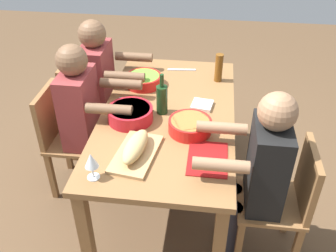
{
  "coord_description": "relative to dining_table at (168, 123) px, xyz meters",
  "views": [
    {
      "loc": [
        2.16,
        0.28,
        2.16
      ],
      "look_at": [
        0.0,
        0.0,
        0.63
      ],
      "focal_mm": 40.79,
      "sensor_mm": 36.0,
      "label": 1
    }
  ],
  "objects": [
    {
      "name": "carving_knife",
      "position": [
        -0.65,
        0.03,
        0.09
      ],
      "size": [
        0.05,
        0.23,
        0.01
      ],
      "primitive_type": "cube",
      "rotation": [
        0.0,
        0.0,
        1.66
      ],
      "color": "silver",
      "rests_on": "dining_table"
    },
    {
      "name": "cutting_board",
      "position": [
        0.47,
        -0.13,
        0.1
      ],
      "size": [
        0.43,
        0.27,
        0.02
      ],
      "primitive_type": "cube",
      "rotation": [
        0.0,
        0.0,
        -0.14
      ],
      "color": "tan",
      "rests_on": "dining_table"
    },
    {
      "name": "napkin_stack",
      "position": [
        -0.11,
        0.23,
        0.1
      ],
      "size": [
        0.16,
        0.16,
        0.02
      ],
      "primitive_type": "cube",
      "rotation": [
        0.0,
        0.0,
        -0.16
      ],
      "color": "white",
      "rests_on": "dining_table"
    },
    {
      "name": "wine_bottle",
      "position": [
        -0.0,
        -0.04,
        0.2
      ],
      "size": [
        0.08,
        0.08,
        0.29
      ],
      "color": "#193819",
      "rests_on": "dining_table"
    },
    {
      "name": "serving_bowl_salad",
      "position": [
        -0.36,
        -0.23,
        0.14
      ],
      "size": [
        0.27,
        0.27,
        0.08
      ],
      "color": "red",
      "rests_on": "dining_table"
    },
    {
      "name": "wine_glass",
      "position": [
        0.69,
        -0.32,
        0.2
      ],
      "size": [
        0.08,
        0.08,
        0.17
      ],
      "color": "silver",
      "rests_on": "dining_table"
    },
    {
      "name": "placemat_far_right",
      "position": [
        0.46,
        0.29,
        0.09
      ],
      "size": [
        0.32,
        0.23,
        0.01
      ],
      "primitive_type": "cube",
      "color": "maroon",
      "rests_on": "dining_table"
    },
    {
      "name": "chair_near_left",
      "position": [
        -0.46,
        -0.77,
        -0.17
      ],
      "size": [
        0.4,
        0.4,
        0.85
      ],
      "color": "olive",
      "rests_on": "ground_plane"
    },
    {
      "name": "serving_bowl_fruit",
      "position": [
        0.2,
        0.17,
        0.14
      ],
      "size": [
        0.27,
        0.27,
        0.08
      ],
      "color": "red",
      "rests_on": "dining_table"
    },
    {
      "name": "fork_near_center",
      "position": [
        -0.14,
        -0.29,
        0.09
      ],
      "size": [
        0.02,
        0.17,
        0.01
      ],
      "primitive_type": "cube",
      "rotation": [
        0.0,
        0.0,
        0.0
      ],
      "color": "silver",
      "rests_on": "dining_table"
    },
    {
      "name": "dining_table",
      "position": [
        0.0,
        0.0,
        0.0
      ],
      "size": [
        1.66,
        0.9,
        0.74
      ],
      "color": "olive",
      "rests_on": "ground_plane"
    },
    {
      "name": "beer_bottle",
      "position": [
        -0.51,
        0.33,
        0.2
      ],
      "size": [
        0.06,
        0.06,
        0.22
      ],
      "primitive_type": "cylinder",
      "color": "brown",
      "rests_on": "dining_table"
    },
    {
      "name": "serving_bowl_pasta",
      "position": [
        0.12,
        -0.24,
        0.14
      ],
      "size": [
        0.3,
        0.3,
        0.09
      ],
      "color": "#B21923",
      "rests_on": "dining_table"
    },
    {
      "name": "fork_near_left",
      "position": [
        -0.6,
        -0.29,
        0.09
      ],
      "size": [
        0.04,
        0.17,
        0.01
      ],
      "primitive_type": "cube",
      "rotation": [
        0.0,
        0.0,
        0.14
      ],
      "color": "silver",
      "rests_on": "dining_table"
    },
    {
      "name": "diner_far_right",
      "position": [
        0.46,
        0.59,
        0.05
      ],
      "size": [
        0.41,
        0.53,
        1.2
      ],
      "color": "#2D2D38",
      "rests_on": "ground_plane"
    },
    {
      "name": "diner_near_left",
      "position": [
        -0.46,
        -0.59,
        0.05
      ],
      "size": [
        0.41,
        0.53,
        1.2
      ],
      "color": "#2D2D38",
      "rests_on": "ground_plane"
    },
    {
      "name": "ground_plane",
      "position": [
        0.0,
        0.0,
        -0.65
      ],
      "size": [
        8.0,
        8.0,
        0.0
      ],
      "primitive_type": "plane",
      "color": "brown"
    },
    {
      "name": "chair_far_right",
      "position": [
        0.46,
        0.77,
        -0.17
      ],
      "size": [
        0.4,
        0.4,
        0.85
      ],
      "color": "olive",
      "rests_on": "ground_plane"
    },
    {
      "name": "bread_loaf",
      "position": [
        0.47,
        -0.13,
        0.15
      ],
      "size": [
        0.33,
        0.15,
        0.09
      ],
      "primitive_type": "ellipsoid",
      "rotation": [
        0.0,
        0.0,
        -0.14
      ],
      "color": "tan",
      "rests_on": "cutting_board"
    },
    {
      "name": "chair_near_center",
      "position": [
        0.0,
        -0.77,
        -0.17
      ],
      "size": [
        0.4,
        0.4,
        0.85
      ],
      "color": "olive",
      "rests_on": "ground_plane"
    },
    {
      "name": "diner_near_center",
      "position": [
        0.0,
        -0.59,
        0.05
      ],
      "size": [
        0.41,
        0.53,
        1.2
      ],
      "color": "#2D2D38",
      "rests_on": "ground_plane"
    }
  ]
}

